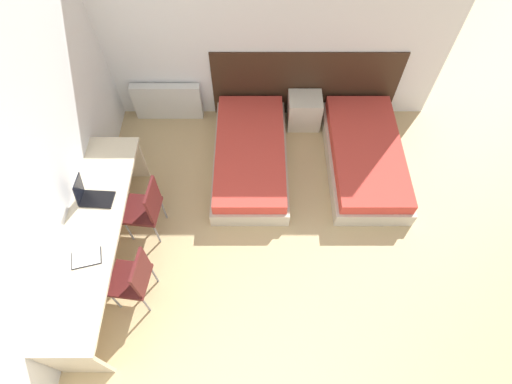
{
  "coord_description": "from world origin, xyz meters",
  "views": [
    {
      "loc": [
        -0.01,
        -0.29,
        4.46
      ],
      "look_at": [
        0.0,
        2.24,
        0.55
      ],
      "focal_mm": 28.0,
      "sensor_mm": 36.0,
      "label": 1
    }
  ],
  "objects_px": {
    "bed_near_door": "(363,156)",
    "chair_near_notebook": "(133,278)",
    "laptop": "(90,196)",
    "nightstand": "(303,111)",
    "bed_near_window": "(249,156)",
    "chair_near_laptop": "(145,208)"
  },
  "relations": [
    {
      "from": "nightstand",
      "to": "chair_near_notebook",
      "type": "distance_m",
      "value": 3.29
    },
    {
      "from": "bed_near_door",
      "to": "chair_near_notebook",
      "type": "bearing_deg",
      "value": -145.92
    },
    {
      "from": "bed_near_window",
      "to": "chair_near_notebook",
      "type": "bearing_deg",
      "value": -122.65
    },
    {
      "from": "bed_near_door",
      "to": "nightstand",
      "type": "distance_m",
      "value": 1.1
    },
    {
      "from": "bed_near_door",
      "to": "nightstand",
      "type": "xyz_separation_m",
      "value": [
        -0.78,
        0.78,
        0.06
      ]
    },
    {
      "from": "bed_near_door",
      "to": "nightstand",
      "type": "height_order",
      "value": "nightstand"
    },
    {
      "from": "bed_near_window",
      "to": "chair_near_laptop",
      "type": "bearing_deg",
      "value": -139.72
    },
    {
      "from": "nightstand",
      "to": "chair_near_laptop",
      "type": "xyz_separation_m",
      "value": [
        -1.96,
        -1.78,
        0.27
      ]
    },
    {
      "from": "bed_near_door",
      "to": "laptop",
      "type": "bearing_deg",
      "value": -162.01
    },
    {
      "from": "bed_near_window",
      "to": "bed_near_door",
      "type": "xyz_separation_m",
      "value": [
        1.55,
        0.0,
        0.0
      ]
    },
    {
      "from": "bed_near_window",
      "to": "chair_near_laptop",
      "type": "height_order",
      "value": "chair_near_laptop"
    },
    {
      "from": "bed_near_window",
      "to": "laptop",
      "type": "bearing_deg",
      "value": -148.13
    },
    {
      "from": "chair_near_laptop",
      "to": "nightstand",
      "type": "bearing_deg",
      "value": 48.56
    },
    {
      "from": "chair_near_notebook",
      "to": "laptop",
      "type": "height_order",
      "value": "laptop"
    },
    {
      "from": "bed_near_window",
      "to": "nightstand",
      "type": "relative_size",
      "value": 3.87
    },
    {
      "from": "bed_near_window",
      "to": "laptop",
      "type": "relative_size",
      "value": 5.33
    },
    {
      "from": "bed_near_window",
      "to": "chair_near_laptop",
      "type": "xyz_separation_m",
      "value": [
        -1.19,
        -1.01,
        0.33
      ]
    },
    {
      "from": "chair_near_notebook",
      "to": "bed_near_door",
      "type": "bearing_deg",
      "value": 41.29
    },
    {
      "from": "bed_near_window",
      "to": "chair_near_notebook",
      "type": "xyz_separation_m",
      "value": [
        -1.19,
        -1.85,
        0.33
      ]
    },
    {
      "from": "chair_near_laptop",
      "to": "laptop",
      "type": "height_order",
      "value": "laptop"
    },
    {
      "from": "bed_near_window",
      "to": "bed_near_door",
      "type": "distance_m",
      "value": 1.55
    },
    {
      "from": "bed_near_door",
      "to": "laptop",
      "type": "xyz_separation_m",
      "value": [
        -3.25,
        -1.05,
        0.66
      ]
    }
  ]
}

